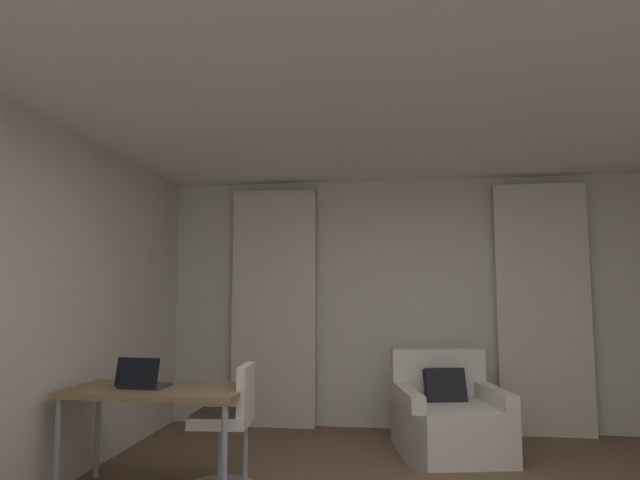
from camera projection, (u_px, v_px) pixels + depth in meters
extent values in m
cube|color=beige|center=(404.00, 302.00, 5.60)|extent=(5.12, 0.06, 2.60)
cube|color=white|center=(414.00, 53.00, 2.74)|extent=(5.12, 6.12, 0.06)
cube|color=beige|center=(274.00, 306.00, 5.65)|extent=(0.90, 0.06, 2.50)
cube|color=beige|center=(543.00, 307.00, 5.29)|extent=(0.90, 0.06, 2.50)
cube|color=silver|center=(451.00, 429.00, 4.58)|extent=(1.03, 1.02, 0.43)
cube|color=silver|center=(438.00, 372.00, 4.98)|extent=(0.89, 0.30, 0.43)
cube|color=silver|center=(493.00, 420.00, 4.60)|extent=(0.28, 0.87, 0.57)
cube|color=silver|center=(407.00, 422.00, 4.56)|extent=(0.28, 0.87, 0.57)
cube|color=black|center=(445.00, 389.00, 4.74)|extent=(0.39, 0.27, 0.37)
cube|color=olive|center=(157.00, 390.00, 3.75)|extent=(1.26, 0.60, 0.04)
cylinder|color=#99999E|center=(98.00, 431.00, 4.04)|extent=(0.04, 0.04, 0.68)
cylinder|color=#99999E|center=(245.00, 437.00, 3.89)|extent=(0.04, 0.04, 0.68)
cylinder|color=#99999E|center=(57.00, 450.00, 3.55)|extent=(0.04, 0.04, 0.68)
cylinder|color=#99999E|center=(224.00, 457.00, 3.40)|extent=(0.04, 0.04, 0.68)
cylinder|color=gray|center=(221.00, 458.00, 3.75)|extent=(0.06, 0.06, 0.46)
cube|color=silver|center=(222.00, 419.00, 3.77)|extent=(0.42, 0.42, 0.08)
cube|color=silver|center=(246.00, 389.00, 3.78)|extent=(0.08, 0.36, 0.34)
cube|color=#2D2D33|center=(145.00, 386.00, 3.78)|extent=(0.34, 0.24, 0.02)
cube|color=black|center=(137.00, 372.00, 3.69)|extent=(0.32, 0.08, 0.20)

